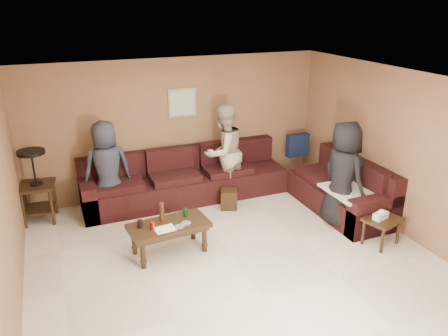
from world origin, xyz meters
name	(u,v)px	position (x,y,z in m)	size (l,w,h in m)	color
room	(231,145)	(0.00, 0.00, 1.66)	(5.60, 5.50, 2.50)	beige
sectional_sofa	(239,186)	(0.81, 1.52, 0.33)	(4.65, 2.90, 0.97)	black
coffee_table	(169,228)	(-0.79, 0.39, 0.40)	(1.17, 0.67, 0.75)	#301F10
end_table_left	(36,185)	(-2.49, 2.15, 0.64)	(0.60, 0.60, 1.22)	#301F10
side_table_right	(382,221)	(2.20, -0.56, 0.37)	(0.61, 0.55, 0.57)	#301F10
waste_bin	(229,199)	(0.57, 1.41, 0.17)	(0.28, 0.28, 0.34)	#301F10
wall_art	(182,102)	(0.10, 2.48, 1.70)	(0.52, 0.04, 0.52)	tan
person_left	(107,169)	(-1.38, 1.97, 0.82)	(0.80, 0.52, 1.63)	#272B37
person_middle	(224,152)	(0.66, 1.88, 0.87)	(0.85, 0.66, 1.74)	tan
person_right	(343,175)	(2.02, 0.21, 0.86)	(0.84, 0.55, 1.72)	black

